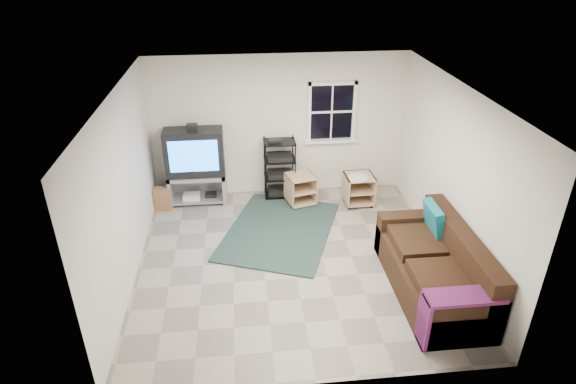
{
  "coord_description": "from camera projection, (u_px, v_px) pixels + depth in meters",
  "views": [
    {
      "loc": [
        -0.7,
        -5.92,
        4.3
      ],
      "look_at": [
        -0.04,
        0.4,
        0.95
      ],
      "focal_mm": 30.0,
      "sensor_mm": 36.0,
      "label": 1
    }
  ],
  "objects": [
    {
      "name": "tv_unit",
      "position": [
        195.0,
        160.0,
        8.53
      ],
      "size": [
        1.02,
        0.51,
        1.5
      ],
      "color": "#92929A",
      "rests_on": "ground"
    },
    {
      "name": "side_table_left",
      "position": [
        300.0,
        188.0,
        8.73
      ],
      "size": [
        0.58,
        0.58,
        0.57
      ],
      "rotation": [
        0.0,
        0.0,
        0.25
      ],
      "color": "tan",
      "rests_on": "ground"
    },
    {
      "name": "paper_bag",
      "position": [
        163.0,
        199.0,
        8.55
      ],
      "size": [
        0.31,
        0.23,
        0.41
      ],
      "primitive_type": "cube",
      "rotation": [
        0.0,
        0.0,
        -0.16
      ],
      "color": "brown",
      "rests_on": "ground"
    },
    {
      "name": "sofa",
      "position": [
        435.0,
        270.0,
        6.48
      ],
      "size": [
        0.97,
        2.19,
        1.0
      ],
      "color": "black",
      "rests_on": "ground"
    },
    {
      "name": "side_table_right",
      "position": [
        358.0,
        187.0,
        8.71
      ],
      "size": [
        0.52,
        0.55,
        0.58
      ],
      "rotation": [
        0.0,
        0.0,
        0.03
      ],
      "color": "tan",
      "rests_on": "ground"
    },
    {
      "name": "av_rack",
      "position": [
        280.0,
        172.0,
        8.87
      ],
      "size": [
        0.57,
        0.41,
        1.14
      ],
      "color": "black",
      "rests_on": "ground"
    },
    {
      "name": "shag_rug",
      "position": [
        279.0,
        230.0,
        7.99
      ],
      "size": [
        2.3,
        2.65,
        0.03
      ],
      "primitive_type": "cube",
      "rotation": [
        0.0,
        0.0,
        -0.36
      ],
      "color": "black",
      "rests_on": "ground"
    },
    {
      "name": "room",
      "position": [
        332.0,
        116.0,
        8.67
      ],
      "size": [
        4.6,
        4.62,
        4.6
      ],
      "color": "gray",
      "rests_on": "ground"
    }
  ]
}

